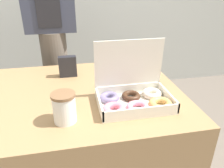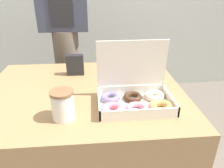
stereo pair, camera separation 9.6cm
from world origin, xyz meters
The scene contains 5 objects.
table centered at (0.00, 0.00, 0.36)m, with size 1.09×0.88×0.72m.
donut_box centered at (0.25, -0.18, 0.76)m, with size 0.37×0.25×0.30m.
coffee_cup centered at (-0.08, -0.26, 0.79)m, with size 0.10×0.10×0.13m.
napkin_holder centered at (-0.06, 0.23, 0.78)m, with size 0.11×0.04×0.13m.
person_customer centered at (-0.16, 0.71, 0.92)m, with size 0.38×0.21×1.68m.
Camera 1 is at (-0.04, -1.07, 1.27)m, focal length 35.00 mm.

